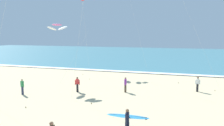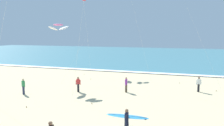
{
  "view_description": "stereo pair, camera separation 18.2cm",
  "coord_description": "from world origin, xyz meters",
  "px_view_note": "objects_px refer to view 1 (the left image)",
  "views": [
    {
      "loc": [
        4.18,
        -9.91,
        6.1
      ],
      "look_at": [
        -0.59,
        5.32,
        3.97
      ],
      "focal_mm": 36.06,
      "sensor_mm": 36.0,
      "label": 1
    },
    {
      "loc": [
        4.35,
        -9.86,
        6.1
      ],
      "look_at": [
        -0.59,
        5.32,
        3.97
      ],
      "focal_mm": 36.06,
      "sensor_mm": 36.0,
      "label": 2
    }
  ],
  "objects_px": {
    "kite_arc_rose_mid": "(57,27)",
    "bystander_green_top": "(22,87)",
    "bystander_purple_top": "(125,85)",
    "bystander_red_top": "(77,84)",
    "surfer_third": "(128,118)",
    "bystander_white_top": "(198,84)"
  },
  "relations": [
    {
      "from": "surfer_third",
      "to": "bystander_red_top",
      "type": "distance_m",
      "value": 11.01
    },
    {
      "from": "surfer_third",
      "to": "bystander_green_top",
      "type": "xyz_separation_m",
      "value": [
        -12.11,
        5.67,
        -0.24
      ]
    },
    {
      "from": "bystander_purple_top",
      "to": "bystander_red_top",
      "type": "relative_size",
      "value": 1.0
    },
    {
      "from": "bystander_purple_top",
      "to": "bystander_green_top",
      "type": "xyz_separation_m",
      "value": [
        -9.59,
        -3.94,
        0.0
      ]
    },
    {
      "from": "surfer_third",
      "to": "bystander_green_top",
      "type": "distance_m",
      "value": 13.38
    },
    {
      "from": "bystander_white_top",
      "to": "bystander_green_top",
      "type": "bearing_deg",
      "value": -158.97
    },
    {
      "from": "bystander_white_top",
      "to": "bystander_purple_top",
      "type": "bearing_deg",
      "value": -160.73
    },
    {
      "from": "kite_arc_rose_mid",
      "to": "bystander_green_top",
      "type": "distance_m",
      "value": 7.51
    },
    {
      "from": "surfer_third",
      "to": "bystander_purple_top",
      "type": "height_order",
      "value": "surfer_third"
    },
    {
      "from": "kite_arc_rose_mid",
      "to": "surfer_third",
      "type": "bearing_deg",
      "value": -43.41
    },
    {
      "from": "surfer_third",
      "to": "bystander_white_top",
      "type": "height_order",
      "value": "surfer_third"
    },
    {
      "from": "surfer_third",
      "to": "kite_arc_rose_mid",
      "type": "bearing_deg",
      "value": 136.59
    },
    {
      "from": "surfer_third",
      "to": "bystander_white_top",
      "type": "distance_m",
      "value": 12.96
    },
    {
      "from": "kite_arc_rose_mid",
      "to": "bystander_green_top",
      "type": "height_order",
      "value": "kite_arc_rose_mid"
    },
    {
      "from": "bystander_purple_top",
      "to": "bystander_white_top",
      "type": "height_order",
      "value": "same"
    },
    {
      "from": "bystander_green_top",
      "to": "bystander_red_top",
      "type": "height_order",
      "value": "same"
    },
    {
      "from": "bystander_purple_top",
      "to": "surfer_third",
      "type": "bearing_deg",
      "value": -75.29
    },
    {
      "from": "bystander_purple_top",
      "to": "bystander_red_top",
      "type": "bearing_deg",
      "value": -163.87
    },
    {
      "from": "surfer_third",
      "to": "bystander_red_top",
      "type": "bearing_deg",
      "value": 131.72
    },
    {
      "from": "surfer_third",
      "to": "bystander_red_top",
      "type": "relative_size",
      "value": 1.65
    },
    {
      "from": "bystander_green_top",
      "to": "bystander_white_top",
      "type": "bearing_deg",
      "value": 21.03
    },
    {
      "from": "kite_arc_rose_mid",
      "to": "bystander_purple_top",
      "type": "xyz_separation_m",
      "value": [
        8.01,
        -0.36,
        -5.95
      ]
    }
  ]
}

